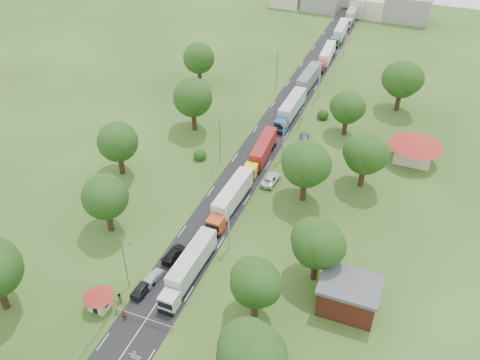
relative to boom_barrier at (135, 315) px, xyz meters
The scene contains 42 objects.
ground 25.05m from the boom_barrier, 86.89° to the left, with size 260.00×260.00×0.00m, color #2B4115.
road 45.03m from the boom_barrier, 88.27° to the left, with size 8.00×200.00×0.04m, color black.
boom_barrier is the anchor object (origin of this frame).
guard_booth 5.98m from the boom_barrier, behind, with size 4.40×4.40×3.45m.
info_sign 60.39m from the boom_barrier, 83.76° to the left, with size 0.12×3.10×4.10m.
pole_1 19.63m from the boom_barrier, 69.14° to the left, with size 1.60×0.24×9.00m.
pole_2 46.66m from the boom_barrier, 81.52° to the left, with size 1.60×0.24×9.00m.
pole_3 74.41m from the boom_barrier, 84.71° to the left, with size 1.60×0.24×9.00m.
pole_4 102.30m from the boom_barrier, 86.15° to the left, with size 1.60×0.24×9.00m.
pole_5 130.24m from the boom_barrier, 86.98° to the left, with size 1.60×0.24×9.00m.
lamp_0 7.91m from the boom_barrier, 128.59° to the left, with size 2.03×0.22×10.00m.
lamp_1 40.47m from the boom_barrier, 95.70° to the left, with size 2.03×0.22×10.00m.
lamp_2 75.25m from the boom_barrier, 93.05° to the left, with size 2.03×0.22×10.00m.
tree_1 21.12m from the boom_barrier, 14.02° to the right, with size 9.60×9.60×12.05m.
tree_2 17.86m from the boom_barrier, 24.96° to the left, with size 8.00×8.00×10.10m.
tree_3 28.11m from the boom_barrier, 38.79° to the left, with size 8.80×8.80×11.07m.
tree_4 38.62m from the boom_barrier, 67.81° to the left, with size 9.60×9.60×12.05m.
tree_5 49.47m from the boom_barrier, 61.59° to the left, with size 8.80×8.80×11.07m.
tree_6 62.58m from the boom_barrier, 74.79° to the left, with size 8.00×8.00×10.10m.
tree_7 79.63m from the boom_barrier, 71.37° to the left, with size 9.60×9.60×12.05m.
tree_10 21.36m from the boom_barrier, 132.02° to the left, with size 8.80×8.80×11.07m.
tree_11 37.10m from the boom_barrier, 124.41° to the left, with size 8.80×8.80×11.07m.
tree_12 52.73m from the boom_barrier, 106.28° to the left, with size 9.60×9.60×12.05m.
tree_13 73.99m from the boom_barrier, 107.90° to the left, with size 8.80×8.80×11.07m.
house_brick 30.34m from the boom_barrier, 25.42° to the left, with size 8.60×6.60×5.20m.
house_cream 63.37m from the boom_barrier, 60.31° to the left, with size 10.08×10.08×5.80m.
distant_town 135.04m from the boom_barrier, 89.13° to the left, with size 52.00×8.00×8.00m.
truck_0 10.76m from the boom_barrier, 70.31° to the left, with size 2.91×15.28×4.23m.
truck_1 27.84m from the boom_barrier, 83.48° to the left, with size 3.12×15.51×4.29m.
truck_2 44.25m from the boom_barrier, 86.01° to the left, with size 3.12×14.41×3.98m.
truck_3 62.64m from the boom_barrier, 86.92° to the left, with size 2.86×15.51×4.30m.
truck_4 77.96m from the boom_barrier, 87.79° to the left, with size 3.04×15.40×4.26m.
truck_5 94.57m from the boom_barrier, 87.83° to the left, with size 3.06×14.23×3.93m.
truck_6 112.48m from the boom_barrier, 88.37° to the left, with size 3.06×14.78×4.09m.
truck_7 128.57m from the boom_barrier, 88.56° to the left, with size 2.98×14.83×4.10m.
car_lane_front 5.26m from the boom_barrier, 108.19° to the left, with size 1.92×4.76×1.62m, color black.
car_lane_mid 7.43m from the boom_barrier, 99.70° to the left, with size 1.47×4.23×1.39m, color gray.
car_lane_rear 13.02m from the boom_barrier, 92.89° to the left, with size 2.09×5.13×1.49m, color black.
car_verge_near 38.43m from the boom_barrier, 79.16° to the left, with size 2.56×5.56×1.54m, color silver.
car_verge_far 54.92m from the boom_barrier, 80.41° to the left, with size 1.98×4.93×1.68m, color slate.
pedestrian_near 1.58m from the boom_barrier, 159.38° to the right, with size 0.61×0.40×1.67m, color gray.
pedestrian_booth 4.14m from the boom_barrier, 154.25° to the left, with size 0.88×0.69×1.82m, color gray.
Camera 1 is at (30.41, -65.11, 61.17)m, focal length 40.00 mm.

